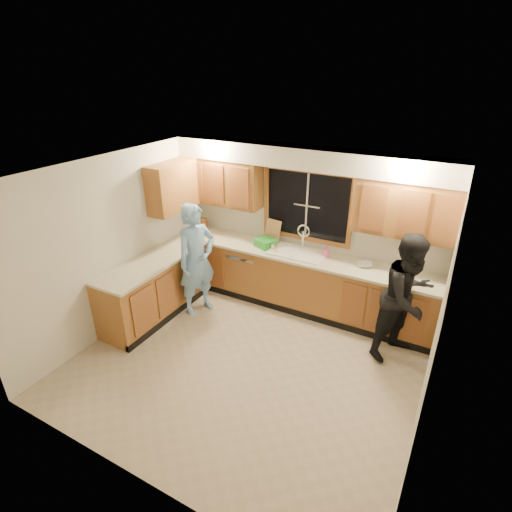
{
  "coord_description": "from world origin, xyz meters",
  "views": [
    {
      "loc": [
        2.07,
        -3.57,
        3.53
      ],
      "look_at": [
        -0.21,
        0.65,
        1.23
      ],
      "focal_mm": 28.0,
      "sensor_mm": 36.0,
      "label": 1
    }
  ],
  "objects_px": {
    "man": "(197,260)",
    "knife_block": "(203,225)",
    "sink": "(297,256)",
    "dish_crate": "(265,243)",
    "stove": "(128,306)",
    "woman": "(408,298)",
    "bowl": "(364,264)",
    "dishwasher": "(249,271)",
    "soap_bottle": "(326,252)"
  },
  "relations": [
    {
      "from": "man",
      "to": "knife_block",
      "type": "bearing_deg",
      "value": 48.8
    },
    {
      "from": "sink",
      "to": "dish_crate",
      "type": "xyz_separation_m",
      "value": [
        -0.55,
        -0.01,
        0.12
      ]
    },
    {
      "from": "stove",
      "to": "man",
      "type": "xyz_separation_m",
      "value": [
        0.53,
        0.96,
        0.43
      ]
    },
    {
      "from": "man",
      "to": "woman",
      "type": "xyz_separation_m",
      "value": [
        2.98,
        0.41,
        -0.01
      ]
    },
    {
      "from": "stove",
      "to": "knife_block",
      "type": "bearing_deg",
      "value": 90.45
    },
    {
      "from": "knife_block",
      "to": "bowl",
      "type": "relative_size",
      "value": 0.99
    },
    {
      "from": "stove",
      "to": "man",
      "type": "relative_size",
      "value": 0.51
    },
    {
      "from": "woman",
      "to": "bowl",
      "type": "height_order",
      "value": "woman"
    },
    {
      "from": "dishwasher",
      "to": "man",
      "type": "distance_m",
      "value": 1.06
    },
    {
      "from": "soap_bottle",
      "to": "stove",
      "type": "bearing_deg",
      "value": -139.53
    },
    {
      "from": "dish_crate",
      "to": "soap_bottle",
      "type": "height_order",
      "value": "soap_bottle"
    },
    {
      "from": "soap_bottle",
      "to": "knife_block",
      "type": "bearing_deg",
      "value": 179.74
    },
    {
      "from": "man",
      "to": "knife_block",
      "type": "height_order",
      "value": "man"
    },
    {
      "from": "stove",
      "to": "soap_bottle",
      "type": "relative_size",
      "value": 5.07
    },
    {
      "from": "dish_crate",
      "to": "soap_bottle",
      "type": "relative_size",
      "value": 1.59
    },
    {
      "from": "sink",
      "to": "knife_block",
      "type": "bearing_deg",
      "value": 177.25
    },
    {
      "from": "sink",
      "to": "man",
      "type": "relative_size",
      "value": 0.49
    },
    {
      "from": "man",
      "to": "woman",
      "type": "relative_size",
      "value": 1.02
    },
    {
      "from": "dishwasher",
      "to": "bowl",
      "type": "distance_m",
      "value": 1.94
    },
    {
      "from": "sink",
      "to": "soap_bottle",
      "type": "relative_size",
      "value": 4.84
    },
    {
      "from": "woman",
      "to": "knife_block",
      "type": "relative_size",
      "value": 8.07
    },
    {
      "from": "man",
      "to": "woman",
      "type": "distance_m",
      "value": 3.01
    },
    {
      "from": "knife_block",
      "to": "dish_crate",
      "type": "bearing_deg",
      "value": -8.55
    },
    {
      "from": "knife_block",
      "to": "soap_bottle",
      "type": "height_order",
      "value": "knife_block"
    },
    {
      "from": "soap_bottle",
      "to": "woman",
      "type": "bearing_deg",
      "value": -22.6
    },
    {
      "from": "dish_crate",
      "to": "soap_bottle",
      "type": "distance_m",
      "value": 0.98
    },
    {
      "from": "soap_bottle",
      "to": "bowl",
      "type": "distance_m",
      "value": 0.59
    },
    {
      "from": "knife_block",
      "to": "soap_bottle",
      "type": "distance_m",
      "value": 2.24
    },
    {
      "from": "stove",
      "to": "soap_bottle",
      "type": "height_order",
      "value": "soap_bottle"
    },
    {
      "from": "bowl",
      "to": "sink",
      "type": "bearing_deg",
      "value": -177.07
    },
    {
      "from": "sink",
      "to": "dish_crate",
      "type": "relative_size",
      "value": 3.05
    },
    {
      "from": "dish_crate",
      "to": "stove",
      "type": "bearing_deg",
      "value": -124.59
    },
    {
      "from": "man",
      "to": "sink",
      "type": "bearing_deg",
      "value": -36.74
    },
    {
      "from": "dishwasher",
      "to": "knife_block",
      "type": "height_order",
      "value": "knife_block"
    },
    {
      "from": "man",
      "to": "soap_bottle",
      "type": "xyz_separation_m",
      "value": [
        1.7,
        0.94,
        0.13
      ]
    },
    {
      "from": "sink",
      "to": "dishwasher",
      "type": "height_order",
      "value": "sink"
    },
    {
      "from": "stove",
      "to": "man",
      "type": "bearing_deg",
      "value": 61.36
    },
    {
      "from": "dishwasher",
      "to": "knife_block",
      "type": "relative_size",
      "value": 3.83
    },
    {
      "from": "man",
      "to": "dishwasher",
      "type": "bearing_deg",
      "value": -7.43
    },
    {
      "from": "woman",
      "to": "stove",
      "type": "bearing_deg",
      "value": 142.28
    },
    {
      "from": "dishwasher",
      "to": "dish_crate",
      "type": "distance_m",
      "value": 0.65
    },
    {
      "from": "sink",
      "to": "bowl",
      "type": "height_order",
      "value": "sink"
    },
    {
      "from": "stove",
      "to": "soap_bottle",
      "type": "distance_m",
      "value": 2.98
    },
    {
      "from": "stove",
      "to": "woman",
      "type": "xyz_separation_m",
      "value": [
        3.5,
        1.37,
        0.41
      ]
    },
    {
      "from": "sink",
      "to": "soap_bottle",
      "type": "height_order",
      "value": "sink"
    },
    {
      "from": "woman",
      "to": "soap_bottle",
      "type": "height_order",
      "value": "woman"
    },
    {
      "from": "knife_block",
      "to": "dish_crate",
      "type": "distance_m",
      "value": 1.27
    },
    {
      "from": "dishwasher",
      "to": "woman",
      "type": "height_order",
      "value": "woman"
    },
    {
      "from": "dishwasher",
      "to": "soap_bottle",
      "type": "bearing_deg",
      "value": 4.09
    },
    {
      "from": "dishwasher",
      "to": "man",
      "type": "relative_size",
      "value": 0.47
    }
  ]
}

